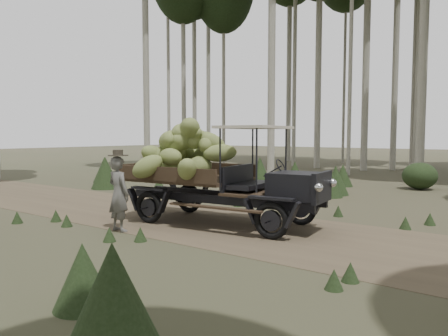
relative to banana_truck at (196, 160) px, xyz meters
The scene contains 5 objects.
ground 2.41m from the banana_truck, ahead, with size 120.00×120.00×0.00m, color #473D2B.
dirt_track 2.41m from the banana_truck, ahead, with size 70.00×4.00×0.01m, color brown.
banana_truck is the anchor object (origin of this frame).
farmer 2.14m from the banana_truck, 107.60° to the right, with size 0.65×0.48×1.83m.
undergrowth 2.32m from the banana_truck, 28.77° to the right, with size 22.78×23.62×1.29m.
Camera 1 is at (5.18, -8.27, 2.18)m, focal length 35.00 mm.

